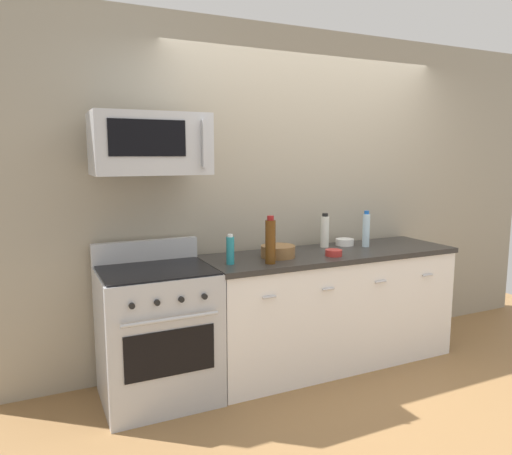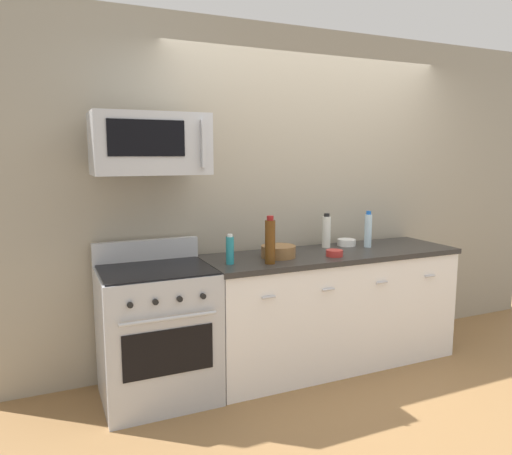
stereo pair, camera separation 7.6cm
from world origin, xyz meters
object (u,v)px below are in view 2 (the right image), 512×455
Objects in this scene: bottle_vinegar_white at (326,231)px; bottle_wine_amber at (270,241)px; bottle_dish_soap at (230,250)px; bowl_red_small at (334,253)px; bottle_water_clear at (368,230)px; bowl_wooden_salad at (278,251)px; range_oven at (157,332)px; bowl_white_ceramic at (347,242)px; microwave at (150,144)px.

bottle_wine_amber reaches higher than bottle_vinegar_white.
bottle_dish_soap is 0.82m from bowl_red_small.
bottle_wine_amber is 2.65× the size of bowl_red_small.
bottle_water_clear reaches higher than bottle_dish_soap.
bowl_red_small is (0.40, -0.14, -0.02)m from bowl_wooden_salad.
range_oven is 8.32× the size of bowl_red_small.
bottle_water_clear is at bearing 12.78° from bottle_wine_amber.
range_oven is 6.92× the size of bowl_white_ceramic.
microwave is 5.79× the size of bowl_red_small.
bottle_water_clear is 0.21m from bowl_white_ceramic.
microwave reaches higher than bowl_white_ceramic.
bottle_water_clear reaches higher than bowl_white_ceramic.
bottle_wine_amber is at bearing -167.22° from bottle_water_clear.
bowl_wooden_salad is at bearing -165.86° from bowl_white_ceramic.
bowl_red_small is (1.33, -0.15, 0.48)m from range_oven.
bottle_dish_soap is at bearing -164.81° from bottle_vinegar_white.
bowl_red_small is (-0.14, -0.33, -0.11)m from bottle_vinegar_white.
bowl_white_ceramic is at bearing 14.14° from bowl_wooden_salad.
bottle_dish_soap is at bearing 174.84° from bowl_red_small.
bottle_vinegar_white is at bearing 157.44° from bottle_water_clear.
bottle_water_clear is (1.79, 0.00, -0.69)m from microwave.
microwave is at bearing 171.53° from bowl_red_small.
range_oven is at bearing -178.51° from bottle_water_clear.
bottle_dish_soap is 1.18m from bowl_white_ceramic.
bottle_wine_amber is at bearing -131.51° from bowl_wooden_salad.
bottle_vinegar_white is (1.47, 0.18, 0.59)m from range_oven.
bowl_red_small is at bearing -135.62° from bowl_white_ceramic.
bottle_dish_soap is 1.66× the size of bowl_red_small.
bottle_dish_soap is at bearing -170.60° from bowl_wooden_salad.
range_oven is 1.44× the size of microwave.
bottle_dish_soap is (0.51, -0.08, 0.55)m from range_oven.
microwave is at bearing 163.54° from bottle_wine_amber.
bottle_vinegar_white is at bearing 19.44° from bowl_wooden_salad.
bowl_white_ceramic is at bearing 21.92° from bottle_wine_amber.
microwave is 1.91m from bottle_water_clear.
range_oven is 1.88m from bottle_water_clear.
bowl_wooden_salad is 1.67× the size of bowl_white_ceramic.
range_oven is 1.28m from microwave.
range_oven is 5.01× the size of bottle_dish_soap.
bottle_vinegar_white reaches higher than range_oven.
bottle_water_clear is (1.27, 0.13, 0.04)m from bottle_dish_soap.
bottle_wine_amber is 0.26m from bowl_wooden_salad.
range_oven is at bearing 166.65° from bottle_wine_amber.
bottle_dish_soap reaches higher than range_oven.
bowl_wooden_salad is at bearing -160.56° from bottle_vinegar_white.
range_oven is 3.54× the size of bottle_water_clear.
range_oven is at bearing 171.19° from bottle_dish_soap.
bowl_red_small is at bearing -112.22° from bottle_vinegar_white.
bottle_dish_soap is 0.42m from bowl_wooden_salad.
range_oven is at bearing -173.98° from bowl_white_ceramic.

